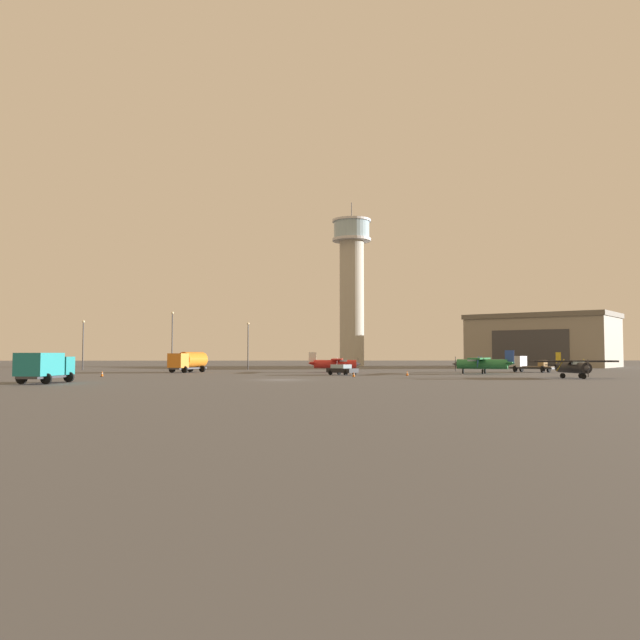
% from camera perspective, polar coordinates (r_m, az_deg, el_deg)
% --- Properties ---
extents(ground_plane, '(400.00, 400.00, 0.00)m').
position_cam_1_polar(ground_plane, '(68.75, -3.37, -5.26)').
color(ground_plane, '#545456').
extents(control_tower, '(8.83, 8.83, 37.40)m').
position_cam_1_polar(control_tower, '(148.26, 2.80, 3.28)').
color(control_tower, '#B2AD9E').
rests_on(control_tower, ground_plane).
extents(hangar, '(33.48, 31.60, 11.18)m').
position_cam_1_polar(hangar, '(146.48, 18.90, -1.71)').
color(hangar, gray).
rests_on(hangar, ground_plane).
extents(airplane_black, '(9.92, 7.79, 2.92)m').
position_cam_1_polar(airplane_black, '(78.21, 21.24, -3.79)').
color(airplane_black, black).
rests_on(airplane_black, ground_plane).
extents(airplane_red, '(7.94, 10.13, 2.98)m').
position_cam_1_polar(airplane_red, '(96.34, 1.29, -3.79)').
color(airplane_red, red).
rests_on(airplane_red, ground_plane).
extents(airplane_green, '(8.41, 10.58, 3.23)m').
position_cam_1_polar(airplane_green, '(92.36, 14.09, -3.66)').
color(airplane_green, '#287A42').
rests_on(airplane_green, ground_plane).
extents(truck_flatbed_silver, '(6.26, 6.36, 2.41)m').
position_cam_1_polar(truck_flatbed_silver, '(102.89, 17.63, -3.71)').
color(truck_flatbed_silver, '#38383D').
rests_on(truck_flatbed_silver, ground_plane).
extents(truck_fuel_tanker_orange, '(5.20, 7.13, 3.04)m').
position_cam_1_polar(truck_fuel_tanker_orange, '(98.25, -11.46, -3.52)').
color(truck_fuel_tanker_orange, '#38383D').
rests_on(truck_fuel_tanker_orange, ground_plane).
extents(truck_box_teal, '(3.87, 6.94, 2.83)m').
position_cam_1_polar(truck_box_teal, '(65.67, -23.00, -3.74)').
color(truck_box_teal, '#38383D').
rests_on(truck_box_teal, ground_plane).
extents(car_black, '(4.06, 4.30, 1.37)m').
position_cam_1_polar(car_black, '(84.52, 1.93, -4.34)').
color(car_black, black).
rests_on(car_black, ground_plane).
extents(light_post_west, '(0.44, 0.44, 8.41)m').
position_cam_1_polar(light_post_west, '(116.55, -20.06, -1.68)').
color(light_post_west, '#38383D').
rests_on(light_post_west, ground_plane).
extents(light_post_east, '(0.44, 0.44, 8.20)m').
position_cam_1_polar(light_post_east, '(113.17, -6.33, -1.87)').
color(light_post_east, '#38383D').
rests_on(light_post_east, ground_plane).
extents(light_post_north, '(0.44, 0.44, 9.86)m').
position_cam_1_polar(light_post_north, '(112.16, -12.83, -1.36)').
color(light_post_north, '#38383D').
rests_on(light_post_north, ground_plane).
extents(traffic_cone_near_left, '(0.36, 0.36, 0.72)m').
position_cam_1_polar(traffic_cone_near_left, '(82.41, -18.56, -4.49)').
color(traffic_cone_near_left, black).
rests_on(traffic_cone_near_left, ground_plane).
extents(traffic_cone_near_right, '(0.36, 0.36, 0.64)m').
position_cam_1_polar(traffic_cone_near_right, '(82.20, 7.66, -4.65)').
color(traffic_cone_near_right, black).
rests_on(traffic_cone_near_right, ground_plane).
extents(traffic_cone_mid_apron, '(0.36, 0.36, 0.59)m').
position_cam_1_polar(traffic_cone_mid_apron, '(77.52, 2.98, -4.79)').
color(traffic_cone_mid_apron, black).
rests_on(traffic_cone_mid_apron, ground_plane).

